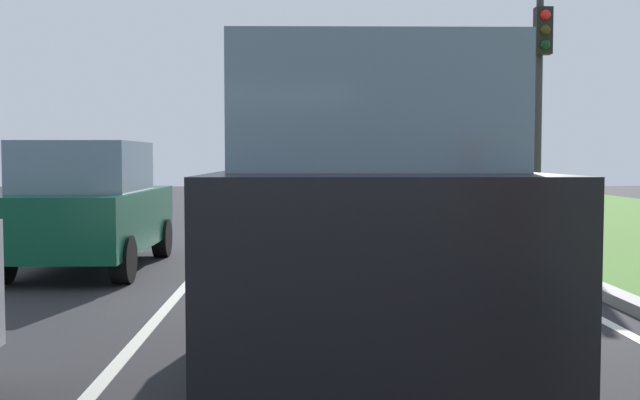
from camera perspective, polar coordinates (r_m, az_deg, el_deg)
The scene contains 7 objects.
ground_plane at distance 10.67m, azimuth -5.29°, elevation -5.21°, with size 60.00×60.00×0.00m, color #262628.
lane_line_center at distance 10.74m, azimuth -9.03°, elevation -5.17°, with size 0.12×32.00×0.01m, color silver.
lane_line_right_edge at distance 11.05m, azimuth 13.77°, elevation -4.99°, with size 0.12×32.00×0.01m, color silver.
curb_right at distance 11.18m, azimuth 16.25°, elevation -4.63°, with size 0.24×48.00×0.12m, color #9E9B93.
car_suv_ahead at distance 5.64m, azimuth 3.13°, elevation -0.86°, with size 2.03×4.53×2.28m.
car_hatchback_far at distance 11.00m, azimuth -17.00°, elevation -0.47°, with size 1.77×3.72×1.78m.
traffic_light_near_right at distance 15.50m, azimuth 16.29°, elevation 9.10°, with size 0.32×0.50×4.74m.
Camera 1 is at (0.67, 3.46, 1.57)m, focal length 42.51 mm.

